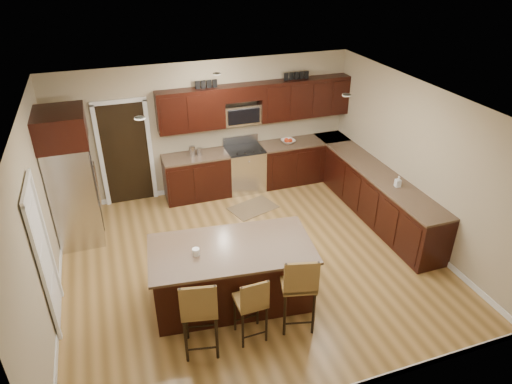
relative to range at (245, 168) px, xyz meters
name	(u,v)px	position (x,y,z in m)	size (l,w,h in m)	color
floor	(251,261)	(-0.68, -2.45, -0.47)	(6.00, 6.00, 0.00)	olive
ceiling	(250,104)	(-0.68, -2.45, 2.23)	(6.00, 6.00, 0.00)	silver
wall_back	(208,128)	(-0.68, 0.30, 0.88)	(6.00, 6.00, 0.00)	tan
wall_left	(38,226)	(-3.68, -2.45, 0.88)	(5.50, 5.50, 0.00)	tan
wall_right	(417,162)	(2.32, -2.45, 0.88)	(5.50, 5.50, 0.00)	tan
base_cabinets	(318,181)	(1.22, -1.01, -0.01)	(4.02, 3.96, 0.92)	black
upper_cabinets	(259,102)	(0.36, 0.13, 1.37)	(4.00, 0.33, 0.80)	black
range	(245,168)	(0.00, 0.00, 0.00)	(0.76, 0.64, 1.11)	silver
microwave	(242,114)	(0.00, 0.15, 1.15)	(0.76, 0.31, 0.40)	silver
doorway	(126,154)	(-2.33, 0.28, 0.56)	(0.85, 0.03, 2.06)	black
pantry_door	(44,258)	(-3.66, -2.75, 0.55)	(0.03, 0.80, 2.04)	white
letter_decor	(252,80)	(0.22, 0.13, 1.82)	(2.20, 0.03, 0.15)	black
island	(232,275)	(-1.22, -3.20, -0.04)	(2.42, 1.46, 0.92)	black
stool_left	(199,309)	(-1.88, -4.05, 0.27)	(0.53, 0.53, 1.19)	olive
stool_mid	(252,302)	(-1.20, -4.04, 0.16)	(0.39, 0.39, 1.02)	olive
stool_right	(299,285)	(-0.56, -4.05, 0.28)	(0.55, 0.55, 1.21)	olive
refrigerator	(71,177)	(-3.30, -0.78, 0.73)	(0.79, 0.97, 2.35)	silver
floor_mat	(253,208)	(-0.10, -0.84, -0.47)	(0.90, 0.60, 0.01)	brown
fruit_bowl	(288,141)	(0.97, 0.00, 0.48)	(0.29, 0.29, 0.07)	silver
soap_bottle	(398,181)	(2.02, -2.42, 0.55)	(0.09, 0.09, 0.20)	#B2B2B2
canister_tall	(192,151)	(-1.08, 0.00, 0.55)	(0.12, 0.12, 0.21)	silver
canister_short	(199,152)	(-0.94, 0.00, 0.53)	(0.11, 0.11, 0.16)	silver
island_jar	(196,252)	(-1.72, -3.20, 0.50)	(0.10, 0.10, 0.10)	white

